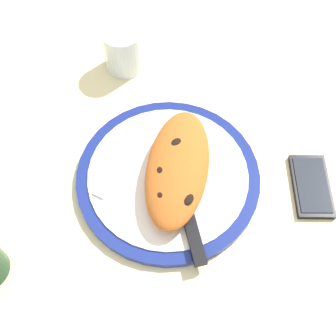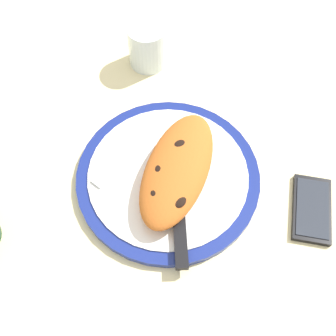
# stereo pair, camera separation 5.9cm
# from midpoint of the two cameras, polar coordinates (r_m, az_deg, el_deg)

# --- Properties ---
(ground_plane) EXTENTS (1.50, 1.50, 0.03)m
(ground_plane) POSITION_cam_midpoint_polar(r_m,az_deg,el_deg) (0.73, -2.32, -2.23)
(ground_plane) COLOR beige
(plate) EXTENTS (0.32, 0.32, 0.02)m
(plate) POSITION_cam_midpoint_polar(r_m,az_deg,el_deg) (0.70, -2.39, -1.35)
(plate) COLOR navy
(plate) RESTS_ON ground_plane
(calzone) EXTENTS (0.25, 0.16, 0.05)m
(calzone) POSITION_cam_midpoint_polar(r_m,az_deg,el_deg) (0.67, -1.15, -0.10)
(calzone) COLOR #C16023
(calzone) RESTS_ON plate
(fork) EXTENTS (0.16, 0.03, 0.00)m
(fork) POSITION_cam_midpoint_polar(r_m,az_deg,el_deg) (0.71, -9.33, 0.06)
(fork) COLOR silver
(fork) RESTS_ON plate
(knife) EXTENTS (0.18, 0.14, 0.01)m
(knife) POSITION_cam_midpoint_polar(r_m,az_deg,el_deg) (0.65, 0.44, -7.74)
(knife) COLOR silver
(knife) RESTS_ON plate
(smartphone) EXTENTS (0.13, 0.10, 0.01)m
(smartphone) POSITION_cam_midpoint_polar(r_m,az_deg,el_deg) (0.73, 17.30, -2.59)
(smartphone) COLOR black
(smartphone) RESTS_ON ground_plane
(water_glass) EXTENTS (0.08, 0.08, 0.09)m
(water_glass) POSITION_cam_midpoint_polar(r_m,az_deg,el_deg) (0.85, -8.32, 15.69)
(water_glass) COLOR silver
(water_glass) RESTS_ON ground_plane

